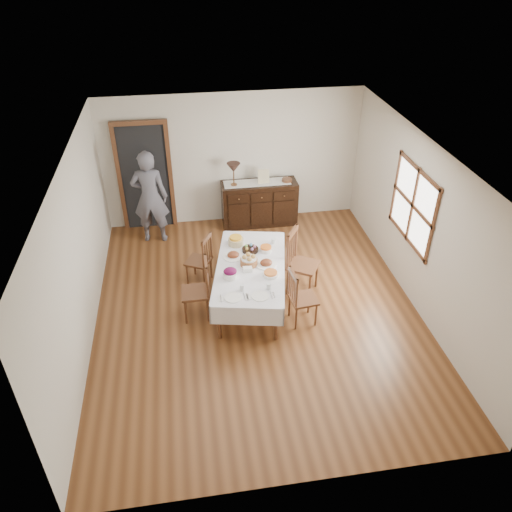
{
  "coord_description": "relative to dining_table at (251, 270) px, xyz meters",
  "views": [
    {
      "loc": [
        -0.97,
        -6.06,
        5.1
      ],
      "look_at": [
        0.0,
        0.1,
        0.95
      ],
      "focal_mm": 35.0,
      "sensor_mm": 36.0,
      "label": 1
    }
  ],
  "objects": [
    {
      "name": "deco_bowl",
      "position": [
        1.09,
        2.49,
        0.3
      ],
      "size": [
        0.2,
        0.2,
        0.06
      ],
      "color": "#58331E",
      "rests_on": "sideboard"
    },
    {
      "name": "chair_left_far",
      "position": [
        -0.74,
        0.67,
        -0.16
      ],
      "size": [
        0.51,
        0.51,
        0.91
      ],
      "rotation": [
        0.0,
        0.0,
        -2.05
      ],
      "color": "#58331E",
      "rests_on": "ground"
    },
    {
      "name": "bread_basket",
      "position": [
        -0.02,
        0.03,
        0.16
      ],
      "size": [
        0.27,
        0.27,
        0.18
      ],
      "color": "#93582F",
      "rests_on": "dining_table"
    },
    {
      "name": "butter_dish",
      "position": [
        -0.07,
        -0.14,
        0.12
      ],
      "size": [
        0.16,
        0.12,
        0.07
      ],
      "color": "white",
      "rests_on": "dining_table"
    },
    {
      "name": "glass_far_b",
      "position": [
        0.47,
        0.58,
        0.13
      ],
      "size": [
        0.07,
        0.07,
        0.09
      ],
      "color": "white",
      "rests_on": "dining_table"
    },
    {
      "name": "dining_table",
      "position": [
        0.0,
        0.0,
        0.0
      ],
      "size": [
        1.44,
        2.22,
        0.71
      ],
      "rotation": [
        0.0,
        0.0,
        -0.2
      ],
      "color": "white",
      "rests_on": "ground"
    },
    {
      "name": "casserole_dish",
      "position": [
        0.26,
        -0.31,
        0.12
      ],
      "size": [
        0.23,
        0.23,
        0.07
      ],
      "color": "white",
      "rests_on": "dining_table"
    },
    {
      "name": "room_shell",
      "position": [
        -0.08,
        0.21,
        1.02
      ],
      "size": [
        5.02,
        6.02,
        2.65
      ],
      "color": "silver",
      "rests_on": "ground"
    },
    {
      "name": "ground",
      "position": [
        0.07,
        -0.21,
        -0.62
      ],
      "size": [
        6.0,
        6.0,
        0.0
      ],
      "primitive_type": "plane",
      "color": "brown"
    },
    {
      "name": "runner",
      "position": [
        0.5,
        2.52,
        0.28
      ],
      "size": [
        1.3,
        0.35,
        0.01
      ],
      "color": "silver",
      "rests_on": "sideboard"
    },
    {
      "name": "egg_basket",
      "position": [
        0.05,
        0.41,
        0.12
      ],
      "size": [
        0.27,
        0.27,
        0.11
      ],
      "color": "black",
      "rests_on": "dining_table"
    },
    {
      "name": "glass_far_a",
      "position": [
        -0.06,
        0.65,
        0.13
      ],
      "size": [
        0.06,
        0.06,
        0.09
      ],
      "color": "white",
      "rests_on": "dining_table"
    },
    {
      "name": "setting_right",
      "position": [
        0.07,
        -0.73,
        0.11
      ],
      "size": [
        0.44,
        0.31,
        0.1
      ],
      "color": "white",
      "rests_on": "dining_table"
    },
    {
      "name": "ham_platter_b",
      "position": [
        0.24,
        -0.01,
        0.11
      ],
      "size": [
        0.33,
        0.33,
        0.11
      ],
      "color": "white",
      "rests_on": "dining_table"
    },
    {
      "name": "setting_left",
      "position": [
        -0.32,
        -0.7,
        0.11
      ],
      "size": [
        0.44,
        0.31,
        0.1
      ],
      "color": "white",
      "rests_on": "dining_table"
    },
    {
      "name": "ham_platter_a",
      "position": [
        -0.24,
        0.28,
        0.12
      ],
      "size": [
        0.33,
        0.33,
        0.11
      ],
      "color": "white",
      "rests_on": "dining_table"
    },
    {
      "name": "carrot_bowl",
      "position": [
        0.3,
        0.36,
        0.13
      ],
      "size": [
        0.2,
        0.2,
        0.1
      ],
      "color": "white",
      "rests_on": "dining_table"
    },
    {
      "name": "chair_right_near",
      "position": [
        0.66,
        -0.59,
        -0.15
      ],
      "size": [
        0.43,
        0.43,
        0.94
      ],
      "rotation": [
        0.0,
        0.0,
        1.68
      ],
      "color": "#58331E",
      "rests_on": "ground"
    },
    {
      "name": "table_lamp",
      "position": [
        0.04,
        2.48,
        0.63
      ],
      "size": [
        0.26,
        0.26,
        0.46
      ],
      "color": "brown",
      "rests_on": "sideboard"
    },
    {
      "name": "person",
      "position": [
        -1.55,
        2.2,
        0.34
      ],
      "size": [
        0.64,
        0.45,
        1.93
      ],
      "primitive_type": "imported",
      "rotation": [
        0.0,
        0.0,
        3.04
      ],
      "color": "#575763",
      "rests_on": "ground"
    },
    {
      "name": "chair_left_near",
      "position": [
        -0.83,
        -0.21,
        -0.11
      ],
      "size": [
        0.42,
        0.42,
        1.0
      ],
      "rotation": [
        0.0,
        0.0,
        -1.58
      ],
      "color": "#58331E",
      "rests_on": "ground"
    },
    {
      "name": "pineapple_bowl",
      "position": [
        -0.15,
        0.64,
        0.16
      ],
      "size": [
        0.25,
        0.25,
        0.15
      ],
      "color": "#CCBA86",
      "rests_on": "dining_table"
    },
    {
      "name": "picture_frame",
      "position": [
        0.62,
        2.49,
        0.41
      ],
      "size": [
        0.22,
        0.08,
        0.28
      ],
      "color": "#C3B78D",
      "rests_on": "sideboard"
    },
    {
      "name": "sideboard",
      "position": [
        0.55,
        2.51,
        -0.17
      ],
      "size": [
        1.49,
        0.54,
        0.89
      ],
      "color": "black",
      "rests_on": "ground"
    },
    {
      "name": "beet_bowl",
      "position": [
        -0.34,
        -0.26,
        0.16
      ],
      "size": [
        0.21,
        0.21,
        0.17
      ],
      "color": "white",
      "rests_on": "dining_table"
    },
    {
      "name": "chair_right_far",
      "position": [
        0.84,
        0.2,
        -0.06
      ],
      "size": [
        0.64,
        0.64,
        1.11
      ],
      "rotation": [
        0.0,
        0.0,
        1.01
      ],
      "color": "#58331E",
      "rests_on": "ground"
    }
  ]
}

